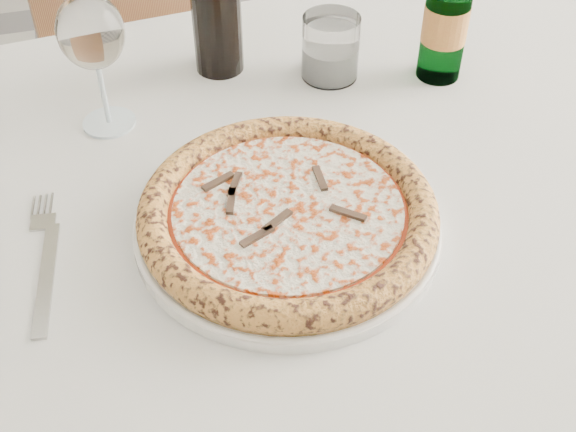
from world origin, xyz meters
name	(u,v)px	position (x,y,z in m)	size (l,w,h in m)	color
floor	(348,427)	(0.00, 0.00, -0.01)	(5.00, 6.00, 0.02)	gray
dining_table	(266,227)	(-0.18, -0.07, 0.67)	(1.50, 0.97, 0.76)	brown
chair_far	(156,44)	(-0.22, 0.66, 0.53)	(0.51, 0.51, 0.93)	brown
plate	(288,224)	(-0.18, -0.17, 0.76)	(0.33, 0.33, 0.02)	white
pizza	(288,212)	(-0.18, -0.17, 0.78)	(0.32, 0.32, 0.03)	tan
fork	(45,260)	(-0.43, -0.14, 0.76)	(0.04, 0.22, 0.00)	#ABABAB
wine_glass	(91,35)	(-0.34, 0.08, 0.88)	(0.08, 0.08, 0.18)	white
tumbler	(330,51)	(-0.03, 0.11, 0.79)	(0.08, 0.08, 0.09)	silver
beer_bottle	(447,13)	(0.11, 0.07, 0.85)	(0.06, 0.06, 0.23)	#20632F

